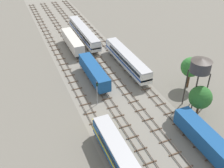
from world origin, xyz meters
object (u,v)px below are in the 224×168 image
at_px(passenger_coach_centre_left_farther, 84,32).
at_px(water_tower, 201,66).
at_px(freight_boxcar_left_mid, 94,71).
at_px(signal_post_nearest, 97,90).
at_px(diesel_railcar_far_left_near, 126,167).
at_px(diesel_railcar_centre_midfar, 127,59).
at_px(freight_boxcar_left_far, 73,41).
at_px(freight_boxcar_centre_nearest, 207,140).

distance_m(passenger_coach_centre_left_farther, water_tower, 40.79).
relative_size(freight_boxcar_left_mid, signal_post_nearest, 2.59).
bearing_deg(passenger_coach_centre_left_farther, diesel_railcar_far_left_near, -100.84).
height_order(freight_boxcar_left_mid, diesel_railcar_centre_midfar, diesel_railcar_centre_midfar).
xyz_separation_m(freight_boxcar_left_far, passenger_coach_centre_left_farther, (4.70, 4.54, 0.16)).
height_order(passenger_coach_centre_left_farther, water_tower, water_tower).
bearing_deg(diesel_railcar_centre_midfar, diesel_railcar_far_left_near, -115.90).
height_order(freight_boxcar_left_far, signal_post_nearest, signal_post_nearest).
relative_size(diesel_railcar_centre_midfar, passenger_coach_centre_left_farther, 0.93).
relative_size(freight_boxcar_left_mid, freight_boxcar_left_far, 1.00).
height_order(diesel_railcar_centre_midfar, freight_boxcar_left_far, diesel_railcar_centre_midfar).
distance_m(freight_boxcar_left_mid, freight_boxcar_left_far, 17.77).
height_order(diesel_railcar_far_left_near, signal_post_nearest, signal_post_nearest).
height_order(freight_boxcar_centre_nearest, water_tower, water_tower).
relative_size(freight_boxcar_left_mid, diesel_railcar_centre_midfar, 0.68).
relative_size(freight_boxcar_centre_nearest, diesel_railcar_far_left_near, 0.68).
distance_m(passenger_coach_centre_left_farther, signal_post_nearest, 31.70).
bearing_deg(signal_post_nearest, freight_boxcar_left_mid, 74.65).
bearing_deg(water_tower, signal_post_nearest, 155.23).
distance_m(diesel_railcar_far_left_near, passenger_coach_centre_left_farther, 49.99).
bearing_deg(freight_boxcar_left_far, freight_boxcar_centre_nearest, -78.14).
height_order(water_tower, signal_post_nearest, water_tower).
bearing_deg(diesel_railcar_centre_midfar, freight_boxcar_left_far, 121.23).
distance_m(diesel_railcar_centre_midfar, freight_boxcar_left_far, 18.13).
bearing_deg(passenger_coach_centre_left_farther, diesel_railcar_centre_midfar, -76.80).
height_order(freight_boxcar_left_mid, signal_post_nearest, signal_post_nearest).
bearing_deg(freight_boxcar_left_far, diesel_railcar_far_left_near, -96.03).
distance_m(freight_boxcar_centre_nearest, diesel_railcar_centre_midfar, 29.28).
height_order(freight_boxcar_left_mid, water_tower, water_tower).
relative_size(water_tower, signal_post_nearest, 2.00).
height_order(diesel_railcar_centre_midfar, passenger_coach_centre_left_farther, same).
bearing_deg(freight_boxcar_left_far, signal_post_nearest, -95.11).
bearing_deg(freight_boxcar_left_mid, diesel_railcar_centre_midfar, 13.55).
xyz_separation_m(freight_boxcar_centre_nearest, diesel_railcar_far_left_near, (-14.11, 0.23, 0.15)).
bearing_deg(diesel_railcar_far_left_near, passenger_coach_centre_left_farther, 79.16).
distance_m(freight_boxcar_centre_nearest, diesel_railcar_far_left_near, 14.12).
xyz_separation_m(freight_boxcar_left_mid, passenger_coach_centre_left_farther, (4.70, 22.31, 0.16)).
bearing_deg(diesel_railcar_far_left_near, diesel_railcar_centre_midfar, 64.10).
bearing_deg(diesel_railcar_centre_midfar, freight_boxcar_left_mid, -166.45).
distance_m(diesel_railcar_far_left_near, freight_boxcar_left_mid, 27.20).
bearing_deg(freight_boxcar_left_mid, freight_boxcar_centre_nearest, -70.81).
relative_size(freight_boxcar_centre_nearest, freight_boxcar_left_far, 1.00).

